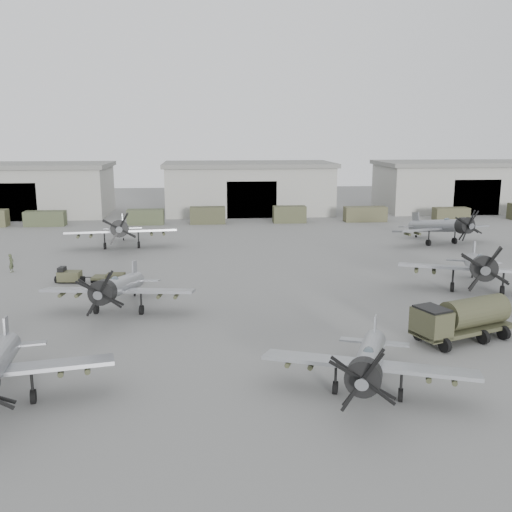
{
  "coord_description": "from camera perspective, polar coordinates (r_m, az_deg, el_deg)",
  "views": [
    {
      "loc": [
        -7.61,
        -36.92,
        13.63
      ],
      "look_at": [
        -2.99,
        14.34,
        2.5
      ],
      "focal_mm": 40.0,
      "sensor_mm": 36.0,
      "label": 1
    }
  ],
  "objects": [
    {
      "name": "hangar_center",
      "position": [
        99.61,
        -0.75,
        6.87
      ],
      "size": [
        29.0,
        14.8,
        8.7
      ],
      "color": "gray",
      "rests_on": "ground"
    },
    {
      "name": "support_truck_4",
      "position": [
        88.76,
        3.36,
        4.18
      ],
      "size": [
        5.05,
        2.2,
        2.55
      ],
      "primitive_type": "cube",
      "color": "#40422B",
      "rests_on": "ground"
    },
    {
      "name": "aircraft_far_0",
      "position": [
        70.0,
        -13.34,
        2.64
      ],
      "size": [
        13.25,
        11.92,
        5.27
      ],
      "rotation": [
        0.0,
        0.0,
        0.1
      ],
      "color": "#9DA0A5",
      "rests_on": "ground"
    },
    {
      "name": "support_truck_6",
      "position": [
        96.12,
        18.92,
        4.0
      ],
      "size": [
        5.5,
        2.2,
        2.03
      ],
      "primitive_type": "cube",
      "color": "#44432C",
      "rests_on": "ground"
    },
    {
      "name": "support_truck_2",
      "position": [
        88.27,
        -10.98,
        3.86
      ],
      "size": [
        5.49,
        2.2,
        2.31
      ],
      "primitive_type": "cube",
      "color": "#3E452D",
      "rests_on": "ground"
    },
    {
      "name": "ground",
      "position": [
        40.09,
        6.17,
        -7.75
      ],
      "size": [
        220.0,
        220.0,
        0.0
      ],
      "primitive_type": "plane",
      "color": "#62615F",
      "rests_on": "ground"
    },
    {
      "name": "ground_crew",
      "position": [
        61.91,
        -23.27,
        -0.65
      ],
      "size": [
        0.54,
        0.74,
        1.85
      ],
      "primitive_type": "imported",
      "rotation": [
        0.0,
        0.0,
        1.41
      ],
      "color": "#3D452D",
      "rests_on": "ground"
    },
    {
      "name": "aircraft_mid_2",
      "position": [
        52.55,
        21.4,
        -0.93
      ],
      "size": [
        13.35,
        12.07,
        5.41
      ],
      "rotation": [
        0.0,
        0.0,
        -0.38
      ],
      "color": "#92959A",
      "rests_on": "ground"
    },
    {
      "name": "tug_trailer",
      "position": [
        55.24,
        -16.53,
        -1.99
      ],
      "size": [
        7.61,
        2.22,
        1.51
      ],
      "rotation": [
        0.0,
        0.0,
        -0.11
      ],
      "color": "#45452D",
      "rests_on": "ground"
    },
    {
      "name": "aircraft_mid_1",
      "position": [
        44.67,
        -13.71,
        -3.08
      ],
      "size": [
        11.78,
        10.6,
        4.68
      ],
      "rotation": [
        0.0,
        0.0,
        -0.13
      ],
      "color": "gray",
      "rests_on": "ground"
    },
    {
      "name": "aircraft_near_1",
      "position": [
        30.6,
        11.2,
        -10.29
      ],
      "size": [
        11.14,
        10.05,
        4.49
      ],
      "rotation": [
        0.0,
        0.0,
        -0.36
      ],
      "color": "#969A9F",
      "rests_on": "ground"
    },
    {
      "name": "fuel_tanker",
      "position": [
        40.63,
        19.94,
        -5.75
      ],
      "size": [
        7.69,
        5.09,
        2.82
      ],
      "rotation": [
        0.0,
        0.0,
        0.36
      ],
      "color": "#3B3C27",
      "rests_on": "ground"
    },
    {
      "name": "hangar_right",
      "position": [
        109.29,
        19.68,
        6.64
      ],
      "size": [
        29.0,
        14.8,
        8.7
      ],
      "color": "gray",
      "rests_on": "ground"
    },
    {
      "name": "support_truck_5",
      "position": [
        91.32,
        10.86,
        4.14
      ],
      "size": [
        6.59,
        2.2,
        2.33
      ],
      "primitive_type": "cube",
      "color": "#48462F",
      "rests_on": "ground"
    },
    {
      "name": "hangar_left",
      "position": [
        103.86,
        -22.27,
        6.19
      ],
      "size": [
        29.0,
        14.8,
        8.7
      ],
      "color": "gray",
      "rests_on": "ground"
    },
    {
      "name": "aircraft_far_1",
      "position": [
        74.25,
        18.23,
        2.85
      ],
      "size": [
        12.96,
        11.67,
        5.16
      ],
      "rotation": [
        0.0,
        0.0,
        0.25
      ],
      "color": "gray",
      "rests_on": "ground"
    },
    {
      "name": "support_truck_3",
      "position": [
        87.79,
        -4.86,
        4.08
      ],
      "size": [
        5.37,
        2.2,
        2.58
      ],
      "primitive_type": "cube",
      "color": "#3D3E28",
      "rests_on": "ground"
    },
    {
      "name": "support_truck_1",
      "position": [
        91.0,
        -20.34,
        3.54
      ],
      "size": [
        5.93,
        2.2,
        2.23
      ],
      "primitive_type": "cube",
      "color": "#3E452D",
      "rests_on": "ground"
    }
  ]
}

